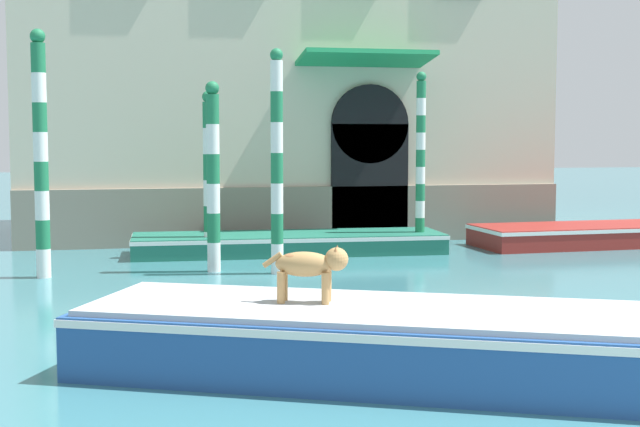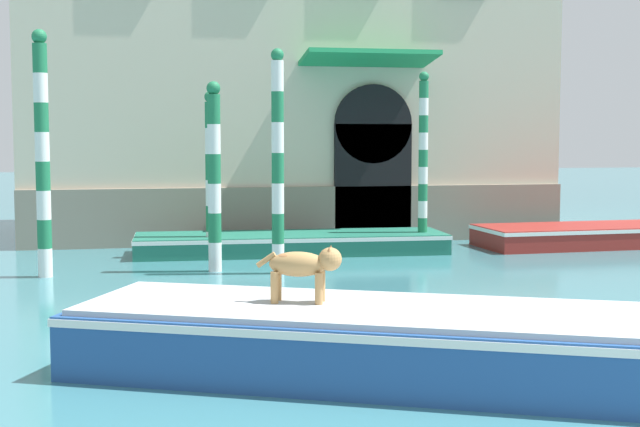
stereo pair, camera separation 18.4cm
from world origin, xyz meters
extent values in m
cube|color=gray|center=(-0.34, 16.57, 0.66)|extent=(12.72, 0.16, 1.32)
cube|color=black|center=(1.32, 16.56, 1.38)|extent=(1.84, 0.14, 2.77)
cylinder|color=black|center=(1.32, 16.56, 2.77)|extent=(1.84, 0.14, 1.84)
cube|color=#1E8C51|center=(1.05, 15.92, 4.23)|extent=(2.99, 1.40, 0.29)
cube|color=#234C8C|center=(-1.53, 5.18, 0.34)|extent=(6.71, 4.47, 0.67)
cube|color=white|center=(-1.53, 5.18, 0.61)|extent=(6.75, 4.51, 0.08)
cube|color=#B2B7BC|center=(-1.53, 5.18, 0.70)|extent=(6.46, 4.25, 0.06)
cylinder|color=tan|center=(-2.08, 5.61, 0.90)|extent=(0.08, 0.08, 0.34)
cylinder|color=tan|center=(-2.14, 5.43, 0.90)|extent=(0.08, 0.08, 0.34)
cylinder|color=tan|center=(-2.53, 5.77, 0.90)|extent=(0.08, 0.08, 0.34)
cylinder|color=tan|center=(-2.59, 5.59, 0.90)|extent=(0.08, 0.08, 0.34)
ellipsoid|color=tan|center=(-2.34, 5.60, 1.14)|extent=(0.68, 0.46, 0.27)
ellipsoid|color=#AD7042|center=(-2.43, 5.63, 1.21)|extent=(0.32, 0.27, 0.09)
sphere|color=tan|center=(-2.01, 5.49, 1.20)|extent=(0.25, 0.25, 0.25)
cone|color=#AD7042|center=(-1.99, 5.55, 1.29)|extent=(0.07, 0.07, 0.10)
cone|color=#AD7042|center=(-2.04, 5.42, 1.29)|extent=(0.07, 0.07, 0.10)
cylinder|color=tan|center=(-2.66, 5.71, 1.18)|extent=(0.23, 0.13, 0.18)
cube|color=#1E6651|center=(-0.89, 14.95, 0.21)|extent=(6.61, 1.94, 0.42)
cube|color=white|center=(-0.89, 14.95, 0.36)|extent=(6.64, 1.97, 0.08)
cube|color=#8C7251|center=(-0.89, 14.95, 0.19)|extent=(3.65, 1.41, 0.38)
cube|color=maroon|center=(6.62, 14.90, 0.24)|extent=(6.48, 2.14, 0.48)
cube|color=white|center=(6.62, 14.90, 0.42)|extent=(6.51, 2.18, 0.08)
cube|color=#8C7251|center=(6.62, 14.90, 0.21)|extent=(3.58, 1.55, 0.43)
cylinder|color=white|center=(-1.57, 12.23, 0.27)|extent=(0.22, 0.22, 0.55)
cylinder|color=#1E7247|center=(-1.57, 12.23, 0.82)|extent=(0.22, 0.22, 0.55)
cylinder|color=white|center=(-1.57, 12.23, 1.37)|extent=(0.22, 0.22, 0.55)
cylinder|color=#1E7247|center=(-1.57, 12.23, 1.91)|extent=(0.22, 0.22, 0.55)
cylinder|color=white|center=(-1.57, 12.23, 2.46)|extent=(0.22, 0.22, 0.55)
cylinder|color=#1E7247|center=(-1.57, 12.23, 3.01)|extent=(0.22, 0.22, 0.55)
cylinder|color=white|center=(-1.57, 12.23, 3.56)|extent=(0.22, 0.22, 0.55)
sphere|color=#1E7247|center=(-1.57, 12.23, 3.93)|extent=(0.23, 0.23, 0.23)
cylinder|color=white|center=(-2.67, 12.71, 0.27)|extent=(0.24, 0.24, 0.54)
cylinder|color=#1E7247|center=(-2.67, 12.71, 0.81)|extent=(0.24, 0.24, 0.54)
cylinder|color=white|center=(-2.67, 12.71, 1.35)|extent=(0.24, 0.24, 0.54)
cylinder|color=#1E7247|center=(-2.67, 12.71, 1.89)|extent=(0.24, 0.24, 0.54)
cylinder|color=white|center=(-2.67, 12.71, 2.43)|extent=(0.24, 0.24, 0.54)
cylinder|color=#1E7247|center=(-2.67, 12.71, 2.97)|extent=(0.24, 0.24, 0.54)
sphere|color=#1E7247|center=(-2.67, 12.71, 3.35)|extent=(0.25, 0.25, 0.25)
cylinder|color=white|center=(-2.59, 14.67, 0.26)|extent=(0.22, 0.22, 0.53)
cylinder|color=#1E7247|center=(-2.59, 14.67, 0.79)|extent=(0.22, 0.22, 0.53)
cylinder|color=white|center=(-2.59, 14.67, 1.32)|extent=(0.22, 0.22, 0.53)
cylinder|color=#1E7247|center=(-2.59, 14.67, 1.85)|extent=(0.22, 0.22, 0.53)
cylinder|color=white|center=(-2.59, 14.67, 2.38)|extent=(0.22, 0.22, 0.53)
cylinder|color=#1E7247|center=(-2.59, 14.67, 2.91)|extent=(0.22, 0.22, 0.53)
sphere|color=#1E7247|center=(-2.59, 14.67, 3.28)|extent=(0.24, 0.24, 0.24)
cylinder|color=white|center=(1.94, 14.67, 0.18)|extent=(0.20, 0.20, 0.37)
cylinder|color=#1E7247|center=(1.94, 14.67, 0.55)|extent=(0.20, 0.20, 0.37)
cylinder|color=white|center=(1.94, 14.67, 0.91)|extent=(0.20, 0.20, 0.37)
cylinder|color=#1E7247|center=(1.94, 14.67, 1.28)|extent=(0.20, 0.20, 0.37)
cylinder|color=white|center=(1.94, 14.67, 1.65)|extent=(0.20, 0.20, 0.37)
cylinder|color=#1E7247|center=(1.94, 14.67, 2.01)|extent=(0.20, 0.20, 0.37)
cylinder|color=white|center=(1.94, 14.67, 2.38)|extent=(0.20, 0.20, 0.37)
cylinder|color=#1E7247|center=(1.94, 14.67, 2.74)|extent=(0.20, 0.20, 0.37)
cylinder|color=white|center=(1.94, 14.67, 3.11)|extent=(0.20, 0.20, 0.37)
cylinder|color=#1E7247|center=(1.94, 14.67, 3.47)|extent=(0.20, 0.20, 0.37)
sphere|color=#1E7247|center=(1.94, 14.67, 3.75)|extent=(0.21, 0.21, 0.21)
cylinder|color=white|center=(-5.67, 12.62, 0.26)|extent=(0.25, 0.25, 0.51)
cylinder|color=#1E7247|center=(-5.67, 12.62, 0.77)|extent=(0.25, 0.25, 0.51)
cylinder|color=white|center=(-5.67, 12.62, 1.28)|extent=(0.25, 0.25, 0.51)
cylinder|color=#1E7247|center=(-5.67, 12.62, 1.79)|extent=(0.25, 0.25, 0.51)
cylinder|color=white|center=(-5.67, 12.62, 2.30)|extent=(0.25, 0.25, 0.51)
cylinder|color=#1E7247|center=(-5.67, 12.62, 2.81)|extent=(0.25, 0.25, 0.51)
cylinder|color=white|center=(-5.67, 12.62, 3.32)|extent=(0.25, 0.25, 0.51)
cylinder|color=#1E7247|center=(-5.67, 12.62, 3.84)|extent=(0.25, 0.25, 0.51)
sphere|color=#1E7247|center=(-5.67, 12.62, 4.20)|extent=(0.26, 0.26, 0.26)
camera|label=1|loc=(-4.09, -3.58, 2.50)|focal=50.00mm
camera|label=2|loc=(-3.91, -3.62, 2.50)|focal=50.00mm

